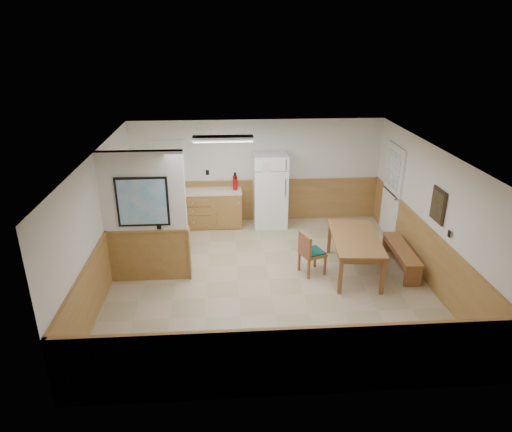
{
  "coord_description": "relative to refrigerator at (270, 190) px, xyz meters",
  "views": [
    {
      "loc": [
        -0.77,
        -7.58,
        4.43
      ],
      "look_at": [
        -0.21,
        0.4,
        1.15
      ],
      "focal_mm": 32.0,
      "sensor_mm": 36.0,
      "label": 1
    }
  ],
  "objects": [
    {
      "name": "ground",
      "position": [
        -0.28,
        -2.63,
        -0.89
      ],
      "size": [
        6.0,
        6.0,
        0.0
      ],
      "primitive_type": "plane",
      "color": "tan",
      "rests_on": "ground"
    },
    {
      "name": "right_wall",
      "position": [
        2.72,
        -2.63,
        0.36
      ],
      "size": [
        0.02,
        6.0,
        2.5
      ],
      "primitive_type": "cube",
      "color": "white",
      "rests_on": "ground"
    },
    {
      "name": "wainscot_back",
      "position": [
        -0.28,
        0.35,
        -0.39
      ],
      "size": [
        6.0,
        0.04,
        1.0
      ],
      "primitive_type": "cube",
      "color": "#AA7944",
      "rests_on": "ground"
    },
    {
      "name": "wall_painting",
      "position": [
        2.68,
        -2.93,
        0.66
      ],
      "size": [
        0.04,
        0.5,
        0.6
      ],
      "color": "#2F2012",
      "rests_on": "right_wall"
    },
    {
      "name": "dining_chair",
      "position": [
        0.51,
        -2.46,
        -0.39
      ],
      "size": [
        0.69,
        0.57,
        0.85
      ],
      "rotation": [
        0.0,
        0.0,
        0.36
      ],
      "color": "olive",
      "rests_on": "ground"
    },
    {
      "name": "fluorescent_fixture",
      "position": [
        -1.08,
        -1.33,
        1.56
      ],
      "size": [
        1.2,
        0.3,
        0.09
      ],
      "color": "white",
      "rests_on": "ceiling"
    },
    {
      "name": "left_wall",
      "position": [
        -3.28,
        -2.63,
        0.36
      ],
      "size": [
        0.02,
        6.0,
        2.5
      ],
      "primitive_type": "cube",
      "color": "white",
      "rests_on": "ground"
    },
    {
      "name": "fire_extinguisher",
      "position": [
        -0.83,
        0.06,
        0.2
      ],
      "size": [
        0.13,
        0.13,
        0.43
      ],
      "rotation": [
        0.0,
        0.0,
        -0.23
      ],
      "color": "#AB090A",
      "rests_on": "kitchen_counter"
    },
    {
      "name": "kitchen_counter",
      "position": [
        -1.49,
        0.05,
        -0.43
      ],
      "size": [
        2.2,
        0.61,
        1.0
      ],
      "color": "#A7773B",
      "rests_on": "ground"
    },
    {
      "name": "exterior_door",
      "position": [
        2.68,
        -0.73,
        0.16
      ],
      "size": [
        0.07,
        1.02,
        2.15
      ],
      "color": "white",
      "rests_on": "ground"
    },
    {
      "name": "dining_table",
      "position": [
        1.4,
        -2.44,
        -0.23
      ],
      "size": [
        1.04,
        1.82,
        0.75
      ],
      "rotation": [
        0.0,
        0.0,
        -0.1
      ],
      "color": "olive",
      "rests_on": "ground"
    },
    {
      "name": "kitchen_window",
      "position": [
        -2.38,
        0.35,
        0.66
      ],
      "size": [
        0.8,
        0.04,
        1.0
      ],
      "color": "white",
      "rests_on": "back_wall"
    },
    {
      "name": "back_wall",
      "position": [
        -0.28,
        0.37,
        0.36
      ],
      "size": [
        6.0,
        0.02,
        2.5
      ],
      "primitive_type": "cube",
      "color": "white",
      "rests_on": "ground"
    },
    {
      "name": "wainscot_left",
      "position": [
        -3.26,
        -2.63,
        -0.39
      ],
      "size": [
        0.04,
        6.0,
        1.0
      ],
      "primitive_type": "cube",
      "color": "#AA7944",
      "rests_on": "ground"
    },
    {
      "name": "soap_bottle",
      "position": [
        -2.38,
        0.03,
        0.12
      ],
      "size": [
        0.09,
        0.09,
        0.22
      ],
      "primitive_type": "cylinder",
      "rotation": [
        0.0,
        0.0,
        0.25
      ],
      "color": "#1A913C",
      "rests_on": "kitchen_counter"
    },
    {
      "name": "dining_bench",
      "position": [
        2.38,
        -2.36,
        -0.55
      ],
      "size": [
        0.4,
        1.54,
        0.45
      ],
      "rotation": [
        0.0,
        0.0,
        -0.04
      ],
      "color": "olive",
      "rests_on": "ground"
    },
    {
      "name": "ceiling",
      "position": [
        -0.28,
        -2.63,
        1.61
      ],
      "size": [
        6.0,
        6.0,
        0.02
      ],
      "primitive_type": "cube",
      "color": "white",
      "rests_on": "back_wall"
    },
    {
      "name": "wainscot_right",
      "position": [
        2.7,
        -2.63,
        -0.39
      ],
      "size": [
        0.04,
        6.0,
        1.0
      ],
      "primitive_type": "cube",
      "color": "#AA7944",
      "rests_on": "ground"
    },
    {
      "name": "partition_wall",
      "position": [
        -2.53,
        -2.43,
        0.34
      ],
      "size": [
        1.5,
        0.2,
        2.5
      ],
      "color": "white",
      "rests_on": "ground"
    },
    {
      "name": "refrigerator",
      "position": [
        0.0,
        0.0,
        0.0
      ],
      "size": [
        0.78,
        0.72,
        1.78
      ],
      "rotation": [
        0.0,
        0.0,
        -0.0
      ],
      "color": "white",
      "rests_on": "ground"
    }
  ]
}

